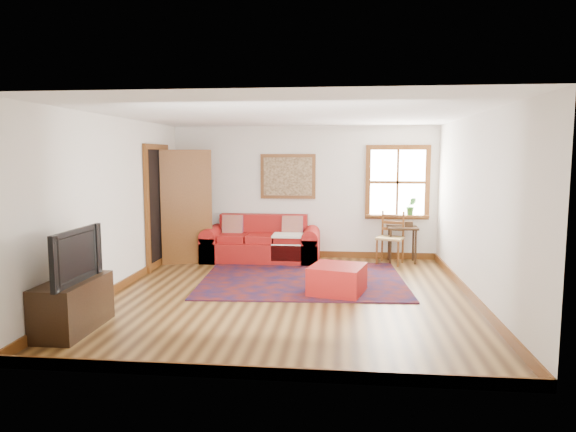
# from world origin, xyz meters

# --- Properties ---
(ground) EXTENTS (5.50, 5.50, 0.00)m
(ground) POSITION_xyz_m (0.00, 0.00, 0.00)
(ground) COLOR #432812
(ground) RESTS_ON ground
(room_envelope) EXTENTS (5.04, 5.54, 2.52)m
(room_envelope) POSITION_xyz_m (0.00, 0.02, 1.65)
(room_envelope) COLOR silver
(room_envelope) RESTS_ON ground
(window) EXTENTS (1.18, 0.20, 1.38)m
(window) POSITION_xyz_m (1.78, 2.70, 1.31)
(window) COLOR white
(window) RESTS_ON ground
(doorway) EXTENTS (0.89, 1.08, 2.14)m
(doorway) POSITION_xyz_m (-2.21, 1.78, 1.07)
(doorway) COLOR black
(doorway) RESTS_ON ground
(framed_artwork) EXTENTS (1.05, 0.07, 0.85)m
(framed_artwork) POSITION_xyz_m (-0.30, 2.71, 1.55)
(framed_artwork) COLOR brown
(framed_artwork) RESTS_ON ground
(persian_rug) EXTENTS (3.27, 2.68, 0.02)m
(persian_rug) POSITION_xyz_m (0.13, 0.89, 0.01)
(persian_rug) COLOR #50110B
(persian_rug) RESTS_ON ground
(red_leather_sofa) EXTENTS (2.14, 0.88, 0.84)m
(red_leather_sofa) POSITION_xyz_m (-0.75, 2.33, 0.28)
(red_leather_sofa) COLOR maroon
(red_leather_sofa) RESTS_ON ground
(red_ottoman) EXTENTS (0.87, 0.87, 0.41)m
(red_ottoman) POSITION_xyz_m (0.67, 0.14, 0.20)
(red_ottoman) COLOR maroon
(red_ottoman) RESTS_ON ground
(side_table) EXTENTS (0.54, 0.41, 0.66)m
(side_table) POSITION_xyz_m (1.83, 2.44, 0.53)
(side_table) COLOR black
(side_table) RESTS_ON ground
(ladder_back_chair) EXTENTS (0.56, 0.54, 0.95)m
(ladder_back_chair) POSITION_xyz_m (1.61, 2.30, 0.51)
(ladder_back_chair) COLOR tan
(ladder_back_chair) RESTS_ON ground
(media_cabinet) EXTENTS (0.47, 1.05, 0.58)m
(media_cabinet) POSITION_xyz_m (-2.25, -1.70, 0.29)
(media_cabinet) COLOR black
(media_cabinet) RESTS_ON ground
(television) EXTENTS (0.13, 1.02, 0.59)m
(television) POSITION_xyz_m (-2.23, -1.78, 0.87)
(television) COLOR black
(television) RESTS_ON media_cabinet
(candle_hurricane) EXTENTS (0.12, 0.12, 0.18)m
(candle_hurricane) POSITION_xyz_m (-2.20, -1.29, 0.66)
(candle_hurricane) COLOR silver
(candle_hurricane) RESTS_ON media_cabinet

